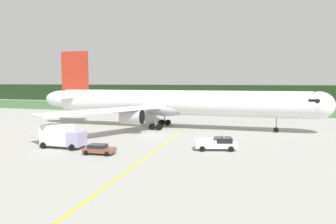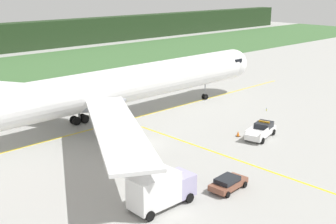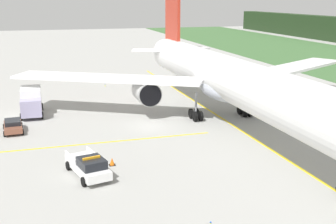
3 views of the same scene
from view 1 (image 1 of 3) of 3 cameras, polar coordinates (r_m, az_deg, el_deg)
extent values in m
plane|color=#A3A29D|center=(52.82, -3.28, -4.47)|extent=(320.00, 320.00, 0.00)
cube|color=#3E6637|center=(106.72, 6.71, 0.72)|extent=(320.00, 38.41, 0.04)
cube|color=#21351B|center=(133.28, 8.65, 3.42)|extent=(288.00, 5.46, 8.00)
cube|color=yellow|center=(60.85, 1.71, -3.09)|extent=(80.42, 1.51, 0.01)
cube|color=yellow|center=(38.11, -4.07, -8.51)|extent=(0.90, 39.68, 0.01)
cylinder|color=white|center=(60.27, 1.73, 1.80)|extent=(50.33, 5.75, 4.99)
ellipsoid|color=white|center=(59.85, 26.85, 1.15)|extent=(5.56, 5.07, 4.99)
ellipsoid|color=white|center=(71.31, -19.58, 2.39)|extent=(8.04, 3.86, 3.74)
ellipsoid|color=#A6ABB8|center=(61.01, -0.57, 0.56)|extent=(10.18, 5.39, 2.74)
cube|color=black|center=(59.56, 25.76, 2.02)|extent=(1.87, 4.77, 0.70)
cube|color=white|center=(75.15, -2.81, 2.12)|extent=(15.91, 22.79, 0.35)
cylinder|color=#B4B4B4|center=(70.35, -1.68, 0.68)|extent=(3.89, 2.91, 2.85)
cylinder|color=black|center=(69.81, -0.13, 0.64)|extent=(0.16, 2.62, 2.62)
cube|color=white|center=(51.41, -11.70, 0.29)|extent=(15.36, 23.02, 0.35)
cylinder|color=#B4B4B4|center=(54.25, -6.95, -0.89)|extent=(3.89, 2.91, 2.85)
cylinder|color=black|center=(53.54, -5.00, -0.96)|extent=(0.16, 2.62, 2.62)
cube|color=#B9301F|center=(69.33, -17.39, 6.95)|extent=(6.45, 0.54, 9.83)
cube|color=white|center=(72.45, -16.20, 2.94)|extent=(4.49, 6.72, 0.28)
cube|color=white|center=(66.91, -19.14, 2.63)|extent=(4.33, 6.71, 0.28)
cylinder|color=gray|center=(59.17, 20.02, -1.94)|extent=(0.20, 0.20, 2.71)
cylinder|color=black|center=(59.62, 19.95, -3.19)|extent=(0.90, 0.23, 0.90)
cylinder|color=black|center=(59.11, 19.99, -3.27)|extent=(0.90, 0.23, 0.90)
cylinder|color=gray|center=(64.58, -0.64, -0.82)|extent=(0.28, 0.28, 2.71)
cylinder|color=black|center=(64.23, -0.12, -2.08)|extent=(1.20, 0.32, 1.20)
cylinder|color=black|center=(64.90, 0.04, -2.00)|extent=(1.20, 0.32, 1.20)
cylinder|color=black|center=(64.61, -1.32, -2.03)|extent=(1.20, 0.32, 1.20)
cylinder|color=black|center=(65.28, -1.15, -1.95)|extent=(1.20, 0.32, 1.20)
cylinder|color=gray|center=(58.42, -2.38, -1.53)|extent=(0.28, 0.28, 2.71)
cylinder|color=black|center=(58.73, -1.62, -2.83)|extent=(1.20, 0.32, 1.20)
cylinder|color=black|center=(58.07, -1.82, -2.93)|extent=(1.20, 0.32, 1.20)
cylinder|color=black|center=(59.15, -2.92, -2.77)|extent=(1.20, 0.32, 1.20)
cylinder|color=black|center=(58.49, -3.13, -2.87)|extent=(1.20, 0.32, 1.20)
cube|color=white|center=(41.93, 9.12, -6.23)|extent=(6.00, 3.37, 0.70)
cube|color=black|center=(41.94, 10.52, -5.27)|extent=(2.66, 2.38, 0.70)
cube|color=white|center=(42.62, 7.14, -5.21)|extent=(2.66, 0.77, 0.45)
cube|color=white|center=(40.72, 7.39, -5.74)|extent=(2.66, 0.77, 0.45)
cube|color=orange|center=(41.86, 10.54, -4.70)|extent=(0.54, 1.43, 0.16)
cylinder|color=black|center=(43.29, 11.49, -6.36)|extent=(0.80, 0.42, 0.76)
cylinder|color=black|center=(41.29, 11.97, -6.97)|extent=(0.80, 0.42, 0.76)
cylinder|color=black|center=(42.82, 6.36, -6.42)|extent=(0.80, 0.42, 0.76)
cylinder|color=black|center=(40.80, 6.59, -7.03)|extent=(0.80, 0.42, 0.76)
cube|color=#A7A0C8|center=(43.91, -17.07, -4.91)|extent=(1.90, 2.40, 2.00)
cube|color=silver|center=(45.61, -20.39, -4.09)|extent=(4.37, 2.40, 2.84)
cylinder|color=#99999E|center=(45.38, -19.43, -6.04)|extent=(0.77, 0.10, 1.04)
cylinder|color=#99999E|center=(46.40, -21.20, -5.85)|extent=(0.77, 0.10, 1.04)
cylinder|color=black|center=(45.09, -16.19, -5.90)|extent=(0.90, 0.26, 0.90)
cylinder|color=black|center=(43.12, -17.90, -6.48)|extent=(0.90, 0.26, 0.90)
cylinder|color=black|center=(47.71, -20.96, -5.42)|extent=(0.90, 0.26, 0.90)
cylinder|color=black|center=(45.86, -22.77, -5.93)|extent=(0.90, 0.26, 0.90)
cube|color=brown|center=(40.18, -13.01, -7.06)|extent=(4.20, 2.16, 0.55)
cube|color=black|center=(40.15, -13.29, -6.35)|extent=(2.40, 1.80, 0.45)
cylinder|color=black|center=(40.53, -10.60, -7.30)|extent=(0.61, 0.23, 0.60)
cylinder|color=black|center=(38.84, -11.65, -7.90)|extent=(0.61, 0.23, 0.60)
cylinder|color=black|center=(41.66, -14.26, -7.02)|extent=(0.61, 0.23, 0.60)
cylinder|color=black|center=(40.02, -15.43, -7.58)|extent=(0.61, 0.23, 0.60)
cube|color=black|center=(44.51, 7.32, -6.44)|extent=(0.55, 0.55, 0.03)
cone|color=orange|center=(44.43, 7.33, -6.00)|extent=(0.43, 0.43, 0.67)
cylinder|color=yellow|center=(48.58, 22.87, -5.61)|extent=(0.10, 0.10, 0.37)
sphere|color=blue|center=(48.54, 22.88, -5.34)|extent=(0.12, 0.12, 0.12)
cylinder|color=yellow|center=(63.52, -24.80, -3.09)|extent=(0.10, 0.10, 0.36)
sphere|color=blue|center=(63.48, -24.81, -2.89)|extent=(0.12, 0.12, 0.12)
camera|label=2|loc=(51.34, -63.40, 13.29)|focal=47.19mm
camera|label=3|loc=(47.98, 54.24, 9.14)|focal=46.62mm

